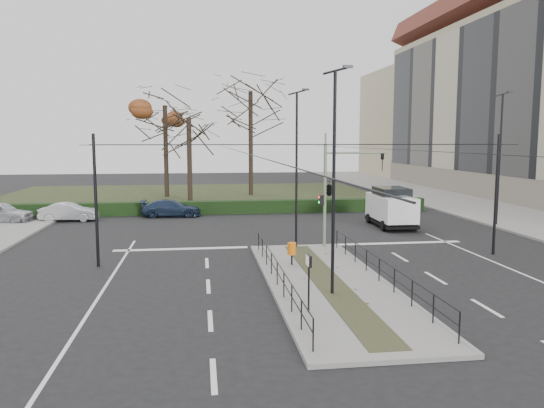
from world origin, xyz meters
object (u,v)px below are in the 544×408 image
at_px(streetlamp_median_near, 334,180).
at_px(bare_tree_center, 251,99).
at_px(parked_car_second, 69,212).
at_px(rust_tree, 165,106).
at_px(info_panel, 309,267).
at_px(traffic_light, 331,188).
at_px(litter_bin, 292,249).
at_px(parked_car_first, 0,213).
at_px(white_van, 391,206).
at_px(parked_car_third, 171,208).
at_px(streetlamp_median_far, 297,168).
at_px(streetlamp_sidewalk, 500,157).
at_px(bare_tree_near, 189,124).

distance_m(streetlamp_median_near, bare_tree_center, 36.00).
xyz_separation_m(parked_car_second, bare_tree_center, (14.39, 15.27, 9.14)).
bearing_deg(rust_tree, info_panel, -79.60).
bearing_deg(parked_car_second, traffic_light, -125.76).
bearing_deg(bare_tree_center, litter_bin, -92.07).
distance_m(traffic_light, parked_car_first, 23.54).
bearing_deg(white_van, rust_tree, 128.33).
height_order(litter_bin, parked_car_third, parked_car_third).
relative_size(litter_bin, parked_car_second, 0.26).
bearing_deg(streetlamp_median_far, parked_car_first, 148.53).
relative_size(streetlamp_median_far, streetlamp_sidewalk, 0.94).
xyz_separation_m(streetlamp_median_near, rust_tree, (-8.05, 34.91, 4.73)).
height_order(parked_car_second, bare_tree_near, bare_tree_near).
bearing_deg(streetlamp_sidewalk, white_van, 172.92).
bearing_deg(parked_car_first, litter_bin, -123.84).
bearing_deg(parked_car_first, parked_car_second, -78.27).
bearing_deg(bare_tree_near, streetlamp_median_near, -79.39).
height_order(info_panel, streetlamp_median_near, streetlamp_median_near).
height_order(litter_bin, white_van, white_van).
bearing_deg(bare_tree_near, info_panel, -82.24).
relative_size(parked_car_second, rust_tree, 0.33).
relative_size(streetlamp_sidewalk, parked_car_second, 2.22).
bearing_deg(streetlamp_sidewalk, streetlamp_median_near, -136.29).
bearing_deg(parked_car_third, bare_tree_near, -5.62).
bearing_deg(streetlamp_median_far, streetlamp_median_near, -91.41).
xyz_separation_m(info_panel, parked_car_third, (-5.64, 23.50, -0.99)).
distance_m(traffic_light, white_van, 8.78).
bearing_deg(traffic_light, streetlamp_median_near, -103.31).
height_order(streetlamp_sidewalk, parked_car_third, streetlamp_sidewalk).
relative_size(parked_car_second, white_van, 0.78).
height_order(info_panel, white_van, white_van).
bearing_deg(info_panel, streetlamp_sidewalk, 44.91).
relative_size(streetlamp_median_near, bare_tree_center, 0.59).
bearing_deg(bare_tree_near, parked_car_first, -140.87).
height_order(traffic_light, streetlamp_median_near, streetlamp_median_near).
bearing_deg(parked_car_third, streetlamp_median_far, -148.78).
distance_m(streetlamp_median_far, parked_car_third, 15.36).
bearing_deg(rust_tree, litter_bin, -76.38).
bearing_deg(info_panel, parked_car_first, 128.15).
relative_size(parked_car_second, parked_car_third, 0.89).
bearing_deg(parked_car_first, parked_car_third, -74.71).
relative_size(litter_bin, parked_car_third, 0.23).
height_order(traffic_light, bare_tree_center, bare_tree_center).
height_order(traffic_light, parked_car_third, traffic_light).
distance_m(info_panel, parked_car_first, 27.76).
height_order(litter_bin, streetlamp_sidewalk, streetlamp_sidewalk).
bearing_deg(parked_car_second, bare_tree_near, -39.20).
xyz_separation_m(info_panel, bare_tree_near, (-4.38, 32.20, 5.51)).
height_order(streetlamp_median_near, parked_car_first, streetlamp_median_near).
height_order(streetlamp_median_far, parked_car_third, streetlamp_median_far).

